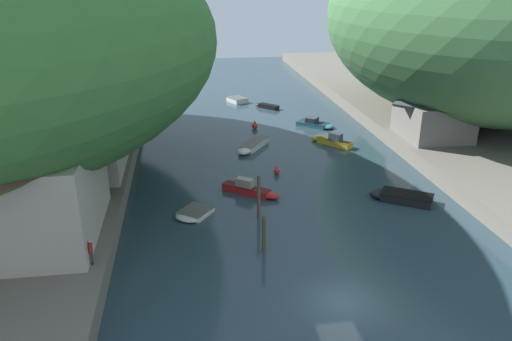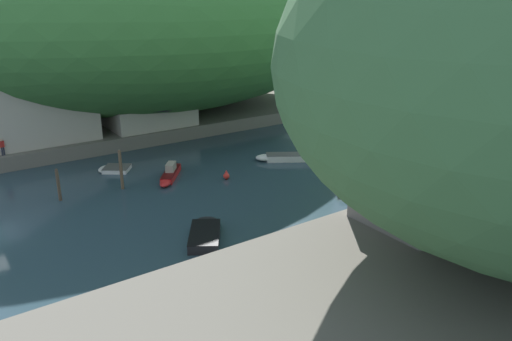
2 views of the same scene
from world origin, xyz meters
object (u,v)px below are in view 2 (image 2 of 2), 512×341
object	(u,v)px
person_on_quay	(2,146)
right_bank_cottage	(421,183)
boat_yellow_tender	(113,169)
boat_moored_right	(347,181)
boat_far_upstream	(424,128)
boathouse_shed	(149,106)
waterfront_building	(36,98)
boat_navy_launch	(400,168)
channel_buoy_near	(226,175)
boat_red_skiff	(427,141)
channel_buoy_far	(345,148)
boat_white_cruiser	(205,232)
boat_cabin_cruiser	(170,175)
boat_small_dinghy	(282,157)

from	to	relation	value
person_on_quay	right_bank_cottage	bearing A→B (deg)	-67.46
boat_yellow_tender	boat_moored_right	bearing A→B (deg)	-98.50
boat_far_upstream	boathouse_shed	bearing A→B (deg)	-146.59
person_on_quay	waterfront_building	bearing A→B (deg)	30.07
boathouse_shed	boat_navy_launch	xyz separation A→B (m)	(26.11, 15.46, -3.53)
boat_far_upstream	boat_moored_right	world-z (taller)	boat_moored_right
boathouse_shed	boat_moored_right	size ratio (longest dim) A/B	2.19
channel_buoy_near	boat_navy_launch	bearing A→B (deg)	62.52
boathouse_shed	channel_buoy_near	size ratio (longest dim) A/B	11.69
boat_navy_launch	boat_red_skiff	bearing A→B (deg)	-115.24
boat_yellow_tender	channel_buoy_far	xyz separation A→B (m)	(8.55, 23.84, 0.22)
waterfront_building	right_bank_cottage	size ratio (longest dim) A/B	1.48
boat_navy_launch	boat_yellow_tender	bearing A→B (deg)	5.21
right_bank_cottage	person_on_quay	xyz separation A→B (m)	(-33.28, -21.74, -1.78)
boat_white_cruiser	channel_buoy_near	distance (m)	12.12
boathouse_shed	boat_cabin_cruiser	bearing A→B (deg)	-16.85
boat_yellow_tender	right_bank_cottage	bearing A→B (deg)	-117.78
boat_red_skiff	boat_yellow_tender	distance (m)	36.14
boat_navy_launch	channel_buoy_near	distance (m)	17.48
boat_navy_launch	boat_cabin_cruiser	xyz separation A→B (m)	(-11.22, -19.97, 0.07)
boathouse_shed	boat_cabin_cruiser	xyz separation A→B (m)	(14.89, -4.51, -3.46)
boat_cabin_cruiser	boat_moored_right	world-z (taller)	boat_moored_right
boat_navy_launch	boat_small_dinghy	size ratio (longest dim) A/B	0.86
right_bank_cottage	channel_buoy_near	distance (m)	19.41
person_on_quay	boat_yellow_tender	bearing A→B (deg)	-46.66
boat_yellow_tender	boat_moored_right	distance (m)	23.14
right_bank_cottage	channel_buoy_near	world-z (taller)	right_bank_cottage
boat_yellow_tender	channel_buoy_near	bearing A→B (deg)	-99.61
boat_navy_launch	channel_buoy_far	xyz separation A→B (m)	(-7.99, 0.18, 0.09)
waterfront_building	person_on_quay	size ratio (longest dim) A/B	7.10
boathouse_shed	channel_buoy_far	bearing A→B (deg)	40.81
boat_navy_launch	boat_yellow_tender	distance (m)	28.86
boat_red_skiff	boat_small_dinghy	world-z (taller)	boat_small_dinghy
channel_buoy_far	boat_navy_launch	bearing A→B (deg)	-1.32
boat_small_dinghy	boat_cabin_cruiser	bearing A→B (deg)	114.36
boat_cabin_cruiser	person_on_quay	world-z (taller)	person_on_quay
boathouse_shed	waterfront_building	bearing A→B (deg)	-93.61
boat_navy_launch	channel_buoy_near	size ratio (longest dim) A/B	5.53
right_bank_cottage	channel_buoy_far	size ratio (longest dim) A/B	7.16
boathouse_shed	boat_white_cruiser	distance (m)	28.74
boat_cabin_cruiser	channel_buoy_near	size ratio (longest dim) A/B	5.65
boat_white_cruiser	boat_cabin_cruiser	distance (m)	12.97
channel_buoy_far	person_on_quay	world-z (taller)	person_on_quay
right_bank_cottage	boat_cabin_cruiser	size ratio (longest dim) A/B	1.57
boat_white_cruiser	boat_moored_right	world-z (taller)	boat_moored_right
boat_far_upstream	boat_red_skiff	bearing A→B (deg)	-75.72
right_bank_cottage	boat_yellow_tender	size ratio (longest dim) A/B	2.16
channel_buoy_near	channel_buoy_far	bearing A→B (deg)	89.73
boat_moored_right	channel_buoy_far	xyz separation A→B (m)	(-7.83, 7.49, -0.01)
boat_yellow_tender	boat_moored_right	world-z (taller)	boat_moored_right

